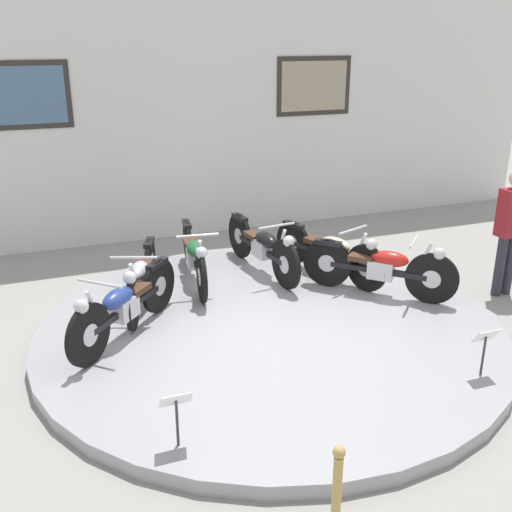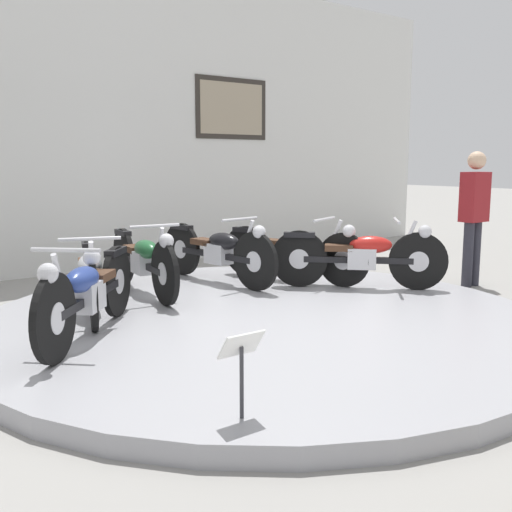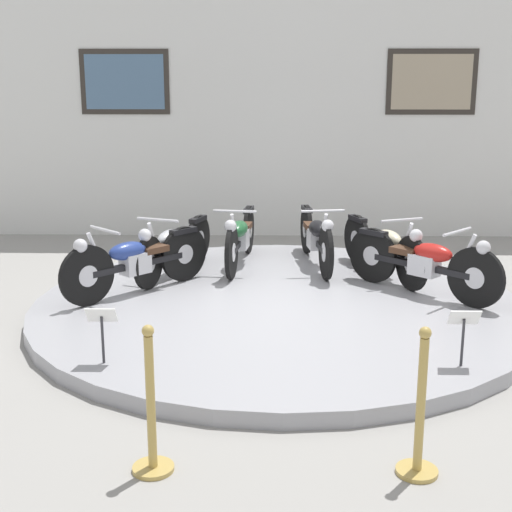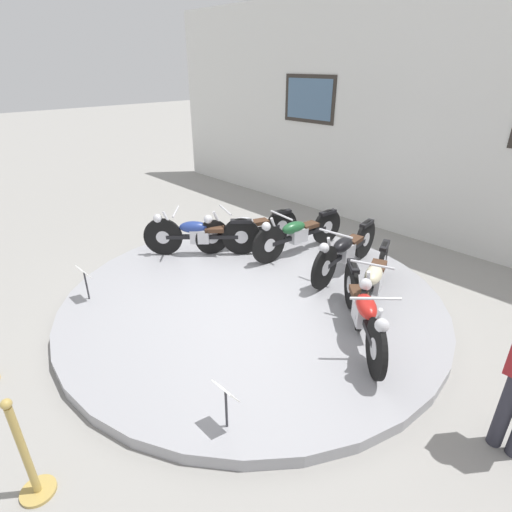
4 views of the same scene
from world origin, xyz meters
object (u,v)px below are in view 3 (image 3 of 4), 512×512
Objects in this scene: motorcycle_black at (316,236)px; stanchion_post_right_of_entry at (420,426)px; motorcycle_blue at (135,259)px; motorcycle_silver at (173,245)px; stanchion_post_left_of_entry at (152,423)px; motorcycle_red at (425,261)px; info_placard_front_left at (102,323)px; motorcycle_green at (240,236)px; info_placard_front_centre at (464,325)px; motorcycle_cream at (384,246)px.

stanchion_post_right_of_entry is (0.38, -4.77, -0.20)m from motorcycle_black.
motorcycle_blue is 0.84m from motorcycle_silver.
motorcycle_red is at bearing 54.55° from stanchion_post_left_of_entry.
info_placard_front_left is 2.83m from stanchion_post_right_of_entry.
stanchion_post_left_of_entry and stanchion_post_right_of_entry have the same top height.
motorcycle_blue is 2.05m from info_placard_front_left.
motorcycle_silver is at bearing -149.04° from motorcycle_green.
motorcycle_silver is at bearing 116.86° from stanchion_post_right_of_entry.
stanchion_post_left_of_entry reaches higher than info_placard_front_left.
motorcycle_blue is 0.76× the size of motorcycle_green.
motorcycle_red reaches higher than info_placard_front_centre.
motorcycle_cream is at bearing 14.84° from motorcycle_blue.
info_placard_front_left and info_placard_front_centre have the same top height.
stanchion_post_right_of_entry is at bearing -85.43° from motorcycle_black.
motorcycle_blue is 2.95× the size of info_placard_front_left.
motorcycle_green is 0.99m from motorcycle_black.
info_placard_front_centre is at bearing -58.43° from motorcycle_green.
motorcycle_cream reaches higher than motorcycle_silver.
info_placard_front_left is (0.09, -2.04, -0.03)m from motorcycle_blue.
info_placard_front_left is (-0.24, -2.82, -0.01)m from motorcycle_silver.
motorcycle_cream is (2.59, 0.00, 0.01)m from motorcycle_silver.
stanchion_post_left_of_entry reaches higher than motorcycle_black.
stanchion_post_left_of_entry reaches higher than motorcycle_cream.
info_placard_front_centre is at bearing 31.42° from stanchion_post_left_of_entry.
motorcycle_black reaches higher than motorcycle_silver.
motorcycle_green is at bearing 149.39° from motorcycle_red.
motorcycle_red is at bearing -66.85° from motorcycle_cream.
motorcycle_green is 4.79m from stanchion_post_left_of_entry.
info_placard_front_left is at bearing 180.00° from info_placard_front_centre.
motorcycle_silver is 3.99m from info_placard_front_centre.
info_placard_front_centre is (3.07, 0.00, 0.00)m from info_placard_front_left.
motorcycle_green is at bearing 30.96° from motorcycle_silver.
motorcycle_black is 1.37× the size of motorcycle_red.
motorcycle_cream reaches higher than info_placard_front_left.
motorcycle_silver is 0.93× the size of motorcycle_black.
motorcycle_black reaches higher than info_placard_front_centre.
info_placard_front_centre is at bearing -72.49° from motorcycle_black.
motorcycle_green is at bearing -179.94° from motorcycle_black.
motorcycle_green is 3.87m from info_placard_front_centre.
info_placard_front_centre is at bearing -85.20° from motorcycle_cream.
motorcycle_green is 3.90× the size of info_placard_front_left.
motorcycle_black is (2.12, 1.26, 0.00)m from motorcycle_blue.
motorcycle_green is 1.85m from motorcycle_cream.
stanchion_post_right_of_entry reaches higher than motorcycle_green.
motorcycle_blue reaches higher than motorcycle_cream.
motorcycle_green reaches higher than motorcycle_silver.
motorcycle_black reaches higher than motorcycle_red.
motorcycle_blue is at bearing -179.99° from motorcycle_red.
stanchion_post_left_of_entry is at bearing -148.58° from info_placard_front_centre.
stanchion_post_right_of_entry is (-0.75, -3.52, -0.20)m from motorcycle_red.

